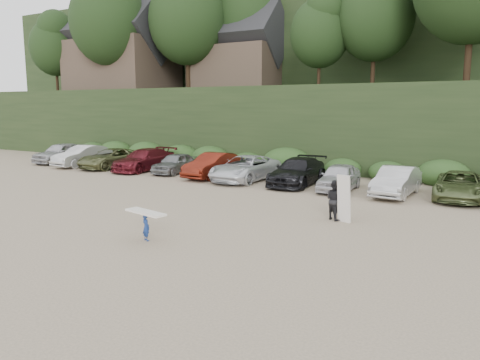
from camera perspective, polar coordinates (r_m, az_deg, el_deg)
The scene contains 5 objects.
ground at distance 18.95m, azimuth -5.75°, elevation -5.02°, with size 120.00×120.00×0.00m, color tan.
hillside_backdrop at distance 52.38m, azimuth 18.59°, elevation 15.88°, with size 90.00×41.50×28.00m.
parked_cars at distance 29.35m, azimuth -0.80°, elevation 1.57°, with size 34.52×5.86×1.65m.
child_surfer at distance 16.36m, azimuth -11.41°, elevation -4.89°, with size 1.78×0.83×1.03m.
adult_surfer at distance 19.29m, azimuth 11.56°, elevation -2.39°, with size 1.27×0.95×1.92m.
Camera 1 is at (10.89, -14.82, 4.60)m, focal length 35.00 mm.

